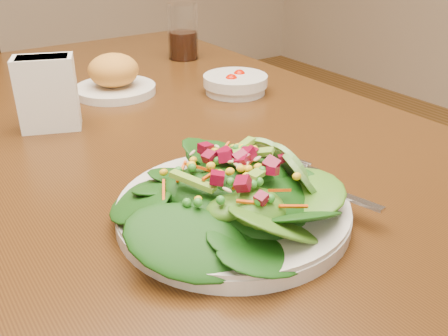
# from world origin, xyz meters

# --- Properties ---
(dining_table) EXTENTS (0.90, 1.40, 0.75)m
(dining_table) POSITION_xyz_m (0.00, 0.00, 0.65)
(dining_table) COLOR #44270E
(dining_table) RESTS_ON ground_plane
(salad_plate) EXTENTS (0.30, 0.29, 0.09)m
(salad_plate) POSITION_xyz_m (-0.04, -0.37, 0.78)
(salad_plate) COLOR silver
(salad_plate) RESTS_ON dining_table
(bread_plate) EXTENTS (0.17, 0.17, 0.09)m
(bread_plate) POSITION_xyz_m (0.02, 0.18, 0.79)
(bread_plate) COLOR silver
(bread_plate) RESTS_ON dining_table
(tomato_bowl) EXTENTS (0.14, 0.14, 0.05)m
(tomato_bowl) POSITION_xyz_m (0.24, 0.04, 0.77)
(tomato_bowl) COLOR silver
(tomato_bowl) RESTS_ON dining_table
(drinking_glass) EXTENTS (0.08, 0.08, 0.14)m
(drinking_glass) POSITION_xyz_m (0.30, 0.35, 0.81)
(drinking_glass) COLOR silver
(drinking_glass) RESTS_ON dining_table
(napkin_holder) EXTENTS (0.11, 0.09, 0.13)m
(napkin_holder) POSITION_xyz_m (-0.15, 0.06, 0.82)
(napkin_holder) COLOR white
(napkin_holder) RESTS_ON dining_table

